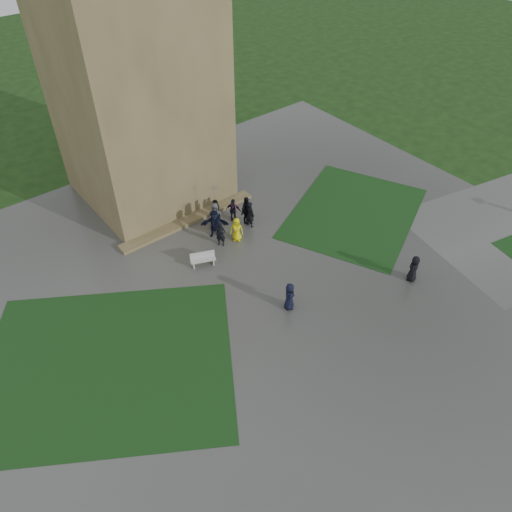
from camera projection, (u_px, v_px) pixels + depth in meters
ground at (308, 327)px, 23.96m from camera, size 120.00×120.00×0.00m
plaza at (281, 303)px, 25.13m from camera, size 34.00×34.00×0.02m
lawn_inset_left at (108, 364)px, 22.33m from camera, size 14.10×13.46×0.01m
lawn_inset_right at (354, 213)px, 30.84m from camera, size 11.12×10.15×0.01m
tower at (130, 50)px, 26.81m from camera, size 8.00×8.00×18.00m
tower_plinth at (189, 220)px, 30.10m from camera, size 9.00×0.80×0.22m
bench at (203, 259)px, 27.03m from camera, size 1.42×0.93×0.79m
visitor_cluster at (227, 215)px, 28.94m from camera, size 3.59×3.10×2.53m
pedestrian_mid at (289, 296)px, 24.39m from camera, size 0.86×0.93×1.57m
pedestrian_near at (414, 269)px, 25.91m from camera, size 0.90×0.78×1.55m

